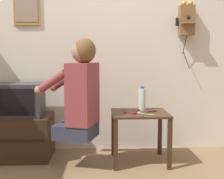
% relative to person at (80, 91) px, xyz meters
% --- Properties ---
extents(wall_back, '(6.80, 0.05, 2.55)m').
position_rel_person_xyz_m(wall_back, '(0.06, 0.63, 0.53)').
color(wall_back, beige).
rests_on(wall_back, ground_plane).
extents(side_table, '(0.56, 0.52, 0.52)m').
position_rel_person_xyz_m(side_table, '(0.59, 0.13, -0.32)').
color(side_table, '#422819').
rests_on(side_table, ground_plane).
extents(person, '(0.61, 0.52, 0.96)m').
position_rel_person_xyz_m(person, '(0.00, 0.00, 0.00)').
color(person, '#2D3347').
rests_on(person, ground_plane).
extents(tv_stand, '(0.72, 0.51, 0.45)m').
position_rel_person_xyz_m(tv_stand, '(-0.69, 0.32, -0.52)').
color(tv_stand, '#382316').
rests_on(tv_stand, ground_plane).
extents(television, '(0.54, 0.39, 0.35)m').
position_rel_person_xyz_m(television, '(-0.68, 0.30, -0.12)').
color(television, '#38383A').
rests_on(television, tv_stand).
extents(wall_phone_antique, '(0.21, 0.19, 0.76)m').
position_rel_person_xyz_m(wall_phone_antique, '(1.17, 0.55, 0.74)').
color(wall_phone_antique, brown).
extents(framed_picture, '(0.29, 0.03, 0.53)m').
position_rel_person_xyz_m(framed_picture, '(-0.61, 0.59, 0.94)').
color(framed_picture, olive).
extents(cell_phone_held, '(0.12, 0.14, 0.01)m').
position_rel_person_xyz_m(cell_phone_held, '(0.49, 0.06, -0.22)').
color(cell_phone_held, maroon).
rests_on(cell_phone_held, side_table).
extents(cell_phone_spare, '(0.14, 0.11, 0.01)m').
position_rel_person_xyz_m(cell_phone_spare, '(0.71, 0.15, -0.22)').
color(cell_phone_spare, maroon).
rests_on(cell_phone_spare, side_table).
extents(water_bottle, '(0.08, 0.08, 0.25)m').
position_rel_person_xyz_m(water_bottle, '(0.63, 0.24, -0.11)').
color(water_bottle, silver).
rests_on(water_bottle, side_table).
extents(toothbrush, '(0.15, 0.09, 0.02)m').
position_rel_person_xyz_m(toothbrush, '(0.62, -0.01, -0.22)').
color(toothbrush, '#4CBF66').
rests_on(toothbrush, side_table).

